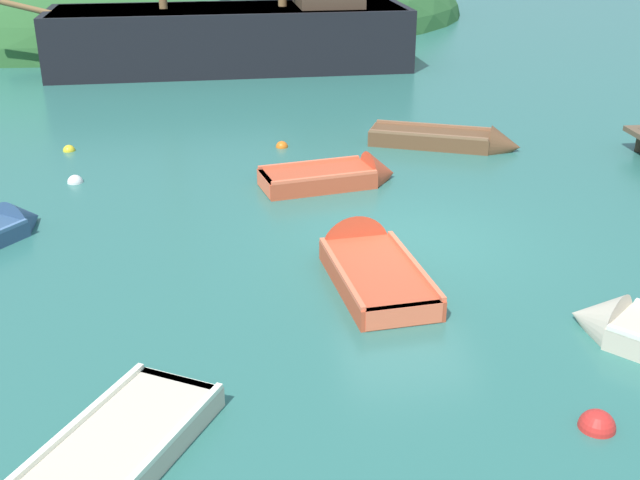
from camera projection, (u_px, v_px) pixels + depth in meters
ground_plane at (411, 240)px, 14.18m from camera, size 120.00×120.00×0.00m
shore_hill at (93, 15)px, 40.20m from camera, size 37.81×26.42×9.81m
sailing_ship at (235, 44)px, 27.76m from camera, size 15.12×4.09×13.60m
rowboat_center at (452, 142)px, 19.33m from camera, size 3.75×2.30×0.96m
rowboat_near_dock at (367, 266)px, 12.95m from camera, size 1.60×3.33×1.22m
rowboat_portside at (338, 179)px, 16.87m from camera, size 3.10×1.66×1.06m
buoy_red at (597, 428)px, 9.21m from camera, size 0.44×0.44×0.44m
buoy_orange at (282, 147)px, 19.37m from camera, size 0.30×0.30×0.30m
buoy_white at (75, 183)px, 17.00m from camera, size 0.34×0.34×0.34m
buoy_yellow at (69, 151)px, 19.09m from camera, size 0.29×0.29×0.29m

